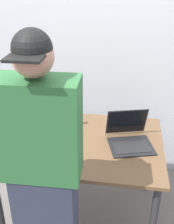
% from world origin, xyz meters
% --- Properties ---
extents(ground_plane, '(8.00, 8.00, 0.00)m').
position_xyz_m(ground_plane, '(0.00, 0.00, 0.00)').
color(ground_plane, slate).
rests_on(ground_plane, ground).
extents(desk, '(1.23, 0.89, 0.75)m').
position_xyz_m(desk, '(0.00, 0.00, 0.66)').
color(desk, brown).
rests_on(desk, ground).
extents(laptop, '(0.39, 0.40, 0.24)m').
position_xyz_m(laptop, '(0.36, 0.03, 0.80)').
color(laptop, black).
rests_on(laptop, desk).
extents(beer_bottle_amber, '(0.07, 0.07, 0.33)m').
position_xyz_m(beer_bottle_amber, '(-0.27, 0.22, 0.87)').
color(beer_bottle_amber, '#472B14').
rests_on(beer_bottle_amber, desk).
extents(beer_bottle_green, '(0.06, 0.06, 0.27)m').
position_xyz_m(beer_bottle_green, '(-0.28, 0.15, 0.85)').
color(beer_bottle_green, '#333333').
rests_on(beer_bottle_green, desk).
extents(beer_bottle_brown, '(0.07, 0.07, 0.27)m').
position_xyz_m(beer_bottle_brown, '(-0.16, 0.16, 0.86)').
color(beer_bottle_brown, brown).
rests_on(beer_bottle_brown, desk).
extents(beer_bottle_dark, '(0.07, 0.07, 0.33)m').
position_xyz_m(beer_bottle_dark, '(-0.35, 0.28, 0.88)').
color(beer_bottle_dark, '#1E5123').
rests_on(beer_bottle_dark, desk).
extents(person_figure, '(0.43, 0.27, 1.71)m').
position_xyz_m(person_figure, '(-0.11, -0.62, 0.87)').
color(person_figure, '#2D3347').
rests_on(person_figure, ground).
extents(coffee_mug, '(0.11, 0.08, 0.08)m').
position_xyz_m(coffee_mug, '(-0.32, -0.02, 0.79)').
color(coffee_mug, '#BF4C33').
rests_on(coffee_mug, desk).
extents(back_wall, '(6.00, 0.10, 2.60)m').
position_xyz_m(back_wall, '(0.00, 0.78, 1.30)').
color(back_wall, silver).
rests_on(back_wall, ground).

